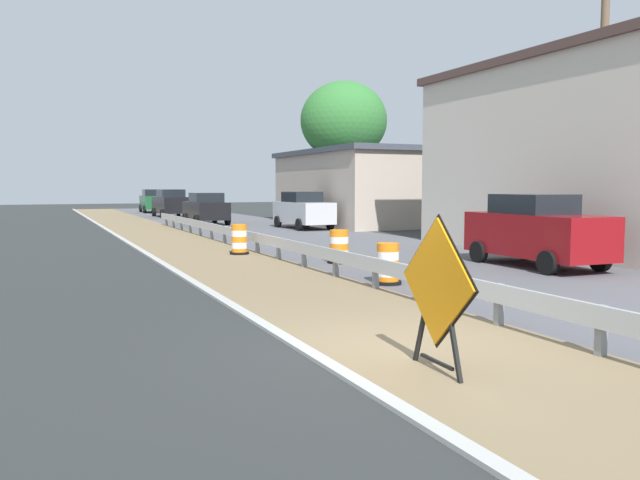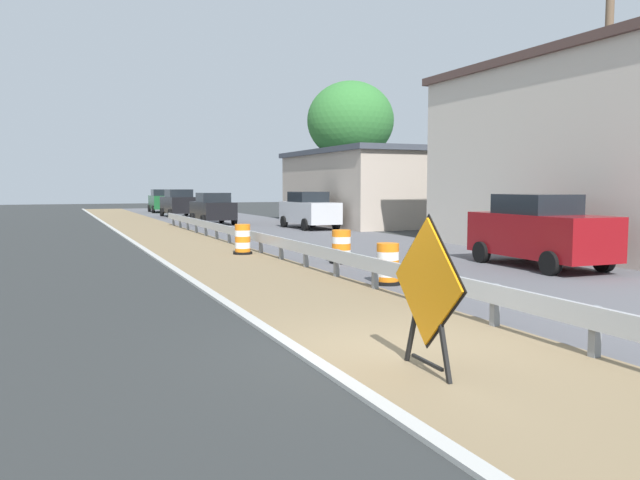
% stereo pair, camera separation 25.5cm
% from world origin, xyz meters
% --- Properties ---
extents(ground_plane, '(160.00, 160.00, 0.00)m').
position_xyz_m(ground_plane, '(0.00, 0.00, 0.00)').
color(ground_plane, '#2B2D2D').
extents(median_dirt_strip, '(3.65, 120.00, 0.01)m').
position_xyz_m(median_dirt_strip, '(0.62, 0.00, 0.00)').
color(median_dirt_strip, '#7F6B4C').
rests_on(median_dirt_strip, ground).
extents(curb_near_edge, '(0.20, 120.00, 0.11)m').
position_xyz_m(curb_near_edge, '(-1.30, 0.00, 0.00)').
color(curb_near_edge, '#ADADA8').
rests_on(curb_near_edge, ground).
extents(guardrail_median, '(0.18, 53.65, 0.71)m').
position_xyz_m(guardrail_median, '(2.21, 3.90, 0.52)').
color(guardrail_median, '#ADB2B7').
rests_on(guardrail_median, ground).
extents(warning_sign_diamond, '(0.12, 1.67, 1.97)m').
position_xyz_m(warning_sign_diamond, '(-0.18, -0.93, 1.06)').
color(warning_sign_diamond, black).
rests_on(warning_sign_diamond, ground).
extents(traffic_barrel_nearest, '(0.65, 0.65, 0.97)m').
position_xyz_m(traffic_barrel_nearest, '(2.84, 5.35, 0.44)').
color(traffic_barrel_nearest, orange).
rests_on(traffic_barrel_nearest, ground).
extents(traffic_barrel_close, '(0.70, 0.70, 1.00)m').
position_xyz_m(traffic_barrel_close, '(3.59, 9.47, 0.45)').
color(traffic_barrel_close, orange).
rests_on(traffic_barrel_close, ground).
extents(traffic_barrel_mid, '(0.65, 0.65, 1.02)m').
position_xyz_m(traffic_barrel_mid, '(1.59, 13.08, 0.46)').
color(traffic_barrel_mid, orange).
rests_on(traffic_barrel_mid, ground).
extents(car_lead_near_lane, '(2.09, 4.56, 2.03)m').
position_xyz_m(car_lead_near_lane, '(4.74, 49.13, 1.02)').
color(car_lead_near_lane, '#195128').
rests_on(car_lead_near_lane, ground).
extents(car_trailing_near_lane, '(2.09, 4.58, 2.01)m').
position_xyz_m(car_trailing_near_lane, '(8.61, 24.15, 1.01)').
color(car_trailing_near_lane, silver).
rests_on(car_trailing_near_lane, ground).
extents(car_lead_far_lane, '(2.18, 4.16, 1.91)m').
position_xyz_m(car_lead_far_lane, '(4.72, 30.07, 0.96)').
color(car_lead_far_lane, black).
rests_on(car_lead_far_lane, ground).
extents(car_mid_far_lane, '(2.16, 4.54, 2.07)m').
position_xyz_m(car_mid_far_lane, '(8.36, 6.42, 1.04)').
color(car_mid_far_lane, maroon).
rests_on(car_mid_far_lane, ground).
extents(car_trailing_far_lane, '(2.22, 4.60, 2.07)m').
position_xyz_m(car_trailing_far_lane, '(4.56, 40.18, 1.04)').
color(car_trailing_far_lane, black).
rests_on(car_trailing_far_lane, ground).
extents(roadside_shop_near, '(8.83, 11.91, 6.80)m').
position_xyz_m(roadside_shop_near, '(14.58, 9.51, 3.41)').
color(roadside_shop_near, beige).
rests_on(roadside_shop_near, ground).
extents(roadside_shop_far, '(9.33, 11.90, 4.47)m').
position_xyz_m(roadside_shop_far, '(14.47, 26.43, 2.24)').
color(roadside_shop_far, '#AD9E8E').
rests_on(roadside_shop_far, ground).
extents(utility_pole_near, '(0.24, 1.80, 8.96)m').
position_xyz_m(utility_pole_near, '(10.83, 6.48, 4.64)').
color(utility_pole_near, brown).
rests_on(utility_pole_near, ground).
extents(tree_roadside, '(5.39, 5.39, 8.80)m').
position_xyz_m(tree_roadside, '(13.01, 28.05, 6.36)').
color(tree_roadside, brown).
rests_on(tree_roadside, ground).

